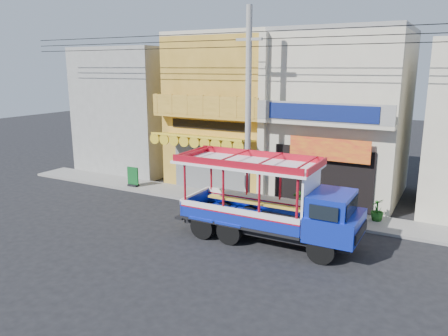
{
  "coord_description": "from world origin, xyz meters",
  "views": [
    {
      "loc": [
        7.33,
        -14.12,
        6.45
      ],
      "look_at": [
        -1.78,
        2.5,
        2.06
      ],
      "focal_mm": 35.0,
      "sensor_mm": 36.0,
      "label": 1
    }
  ],
  "objects_px": {
    "potted_plant_a": "(302,198)",
    "potted_plant_b": "(323,206)",
    "green_sign": "(133,178)",
    "potted_plant_c": "(377,210)",
    "songthaew_truck": "(280,204)",
    "utility_pole": "(251,100)"
  },
  "relations": [
    {
      "from": "utility_pole",
      "to": "songthaew_truck",
      "type": "height_order",
      "value": "utility_pole"
    },
    {
      "from": "potted_plant_b",
      "to": "potted_plant_c",
      "type": "relative_size",
      "value": 0.98
    },
    {
      "from": "songthaew_truck",
      "to": "potted_plant_a",
      "type": "xyz_separation_m",
      "value": [
        -0.56,
        4.15,
        -0.96
      ]
    },
    {
      "from": "potted_plant_b",
      "to": "songthaew_truck",
      "type": "bearing_deg",
      "value": 142.6
    },
    {
      "from": "utility_pole",
      "to": "potted_plant_c",
      "type": "xyz_separation_m",
      "value": [
        5.45,
        1.0,
        -4.44
      ]
    },
    {
      "from": "green_sign",
      "to": "potted_plant_b",
      "type": "bearing_deg",
      "value": 0.43
    },
    {
      "from": "songthaew_truck",
      "to": "potted_plant_b",
      "type": "distance_m",
      "value": 3.62
    },
    {
      "from": "songthaew_truck",
      "to": "potted_plant_a",
      "type": "bearing_deg",
      "value": 97.73
    },
    {
      "from": "green_sign",
      "to": "potted_plant_b",
      "type": "xyz_separation_m",
      "value": [
        10.47,
        0.08,
        0.02
      ]
    },
    {
      "from": "potted_plant_a",
      "to": "potted_plant_b",
      "type": "bearing_deg",
      "value": -63.77
    },
    {
      "from": "potted_plant_c",
      "to": "potted_plant_a",
      "type": "bearing_deg",
      "value": -65.08
    },
    {
      "from": "potted_plant_b",
      "to": "potted_plant_c",
      "type": "xyz_separation_m",
      "value": [
        2.16,
        0.61,
        0.01
      ]
    },
    {
      "from": "utility_pole",
      "to": "potted_plant_a",
      "type": "relative_size",
      "value": 29.43
    },
    {
      "from": "green_sign",
      "to": "potted_plant_a",
      "type": "xyz_separation_m",
      "value": [
        9.27,
        0.79,
        0.03
      ]
    },
    {
      "from": "potted_plant_a",
      "to": "potted_plant_b",
      "type": "xyz_separation_m",
      "value": [
        1.2,
        -0.72,
        -0.01
      ]
    },
    {
      "from": "potted_plant_a",
      "to": "potted_plant_b",
      "type": "relative_size",
      "value": 1.03
    },
    {
      "from": "potted_plant_a",
      "to": "utility_pole",
      "type": "bearing_deg",
      "value": 175.03
    },
    {
      "from": "songthaew_truck",
      "to": "potted_plant_c",
      "type": "relative_size",
      "value": 7.37
    },
    {
      "from": "potted_plant_b",
      "to": "potted_plant_a",
      "type": "bearing_deg",
      "value": 32.14
    },
    {
      "from": "potted_plant_c",
      "to": "potted_plant_b",
      "type": "bearing_deg",
      "value": -47.52
    },
    {
      "from": "songthaew_truck",
      "to": "potted_plant_c",
      "type": "bearing_deg",
      "value": 55.32
    },
    {
      "from": "utility_pole",
      "to": "potted_plant_a",
      "type": "bearing_deg",
      "value": 27.89
    }
  ]
}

